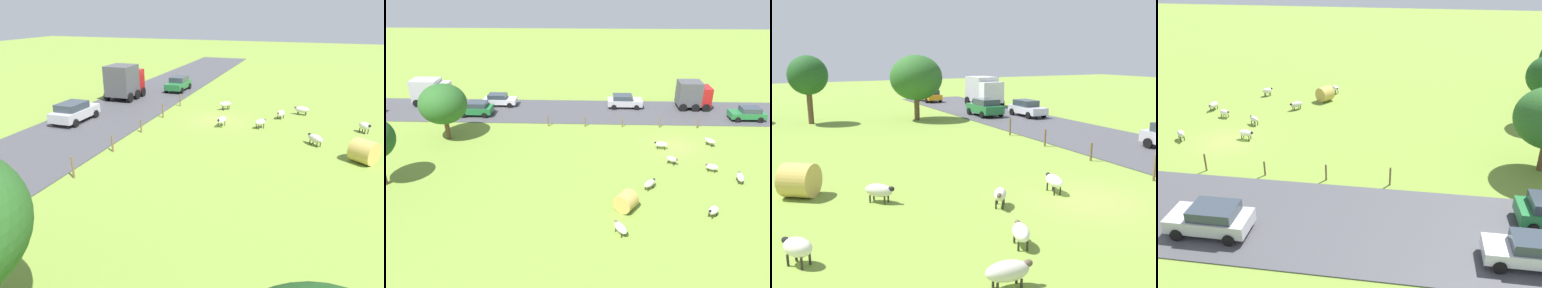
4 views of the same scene
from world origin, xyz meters
The scene contains 17 objects.
ground_plane centered at (0.00, 0.00, 0.00)m, with size 160.00×160.00×0.00m, color olive.
road_strip centered at (9.18, 0.00, 0.03)m, with size 8.00×80.00×0.06m, color #47474C.
sheep_0 centered at (-3.68, 1.03, 0.51)m, with size 0.96×1.06×0.75m.
sheep_1 centered at (-0.73, 1.46, 0.52)m, with size 0.72×1.32×0.78m.
sheep_2 centered at (-11.13, -0.33, 0.55)m, with size 1.02×1.07×0.83m.
sheep_3 centered at (-13.17, 6.31, 0.50)m, with size 1.29×1.06×0.77m.
sheep_4 centered at (-6.50, -3.96, 0.48)m, with size 1.33×0.71×0.76m.
sheep_5 centered at (0.16, -3.52, 0.54)m, with size 1.06×1.04×0.78m.
sheep_6 centered at (-4.88, -2.16, 0.47)m, with size 0.80×1.13×0.73m.
sheep_7 centered at (-7.74, 3.61, 0.50)m, with size 1.22×1.22×0.77m.
hay_bale_0 centered at (-10.51, 5.75, 0.71)m, with size 1.43×1.43×1.30m, color tan.
fence_post_1 centered at (4.54, 0.68, 0.63)m, with size 0.12×0.12×1.27m, color brown.
fence_post_2 centered at (4.54, 4.81, 0.51)m, with size 0.12×0.12×1.03m, color brown.
fence_post_3 centered at (4.54, 8.95, 0.56)m, with size 0.12×0.12×1.12m, color brown.
fence_post_4 centered at (4.54, 13.09, 0.63)m, with size 0.12×0.12×1.25m, color brown.
car_0 centered at (10.93, 20.05, 0.85)m, with size 1.93×4.15×1.52m.
car_1 centered at (10.82, 4.11, 0.90)m, with size 2.19×4.32×1.61m.
Camera 4 is at (27.52, 14.02, 13.75)m, focal length 38.96 mm.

